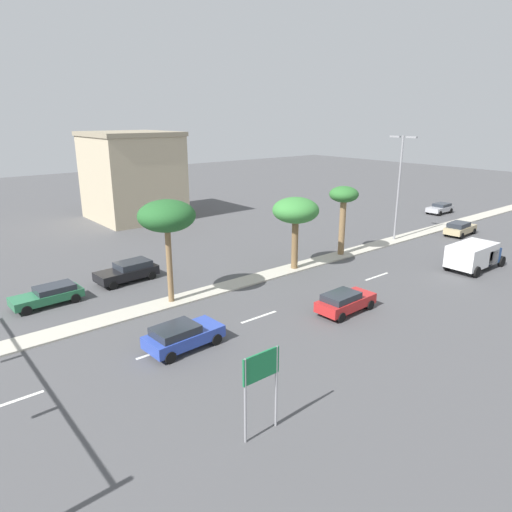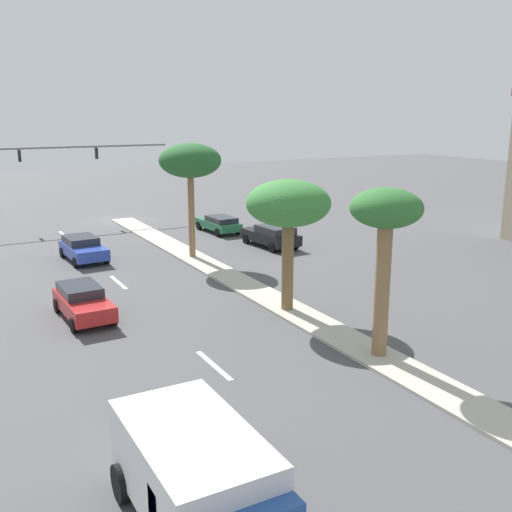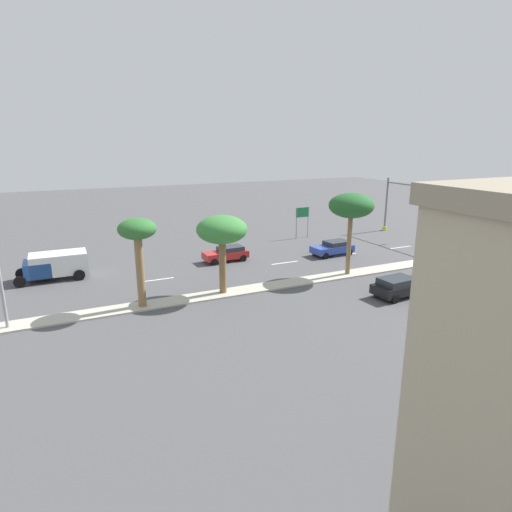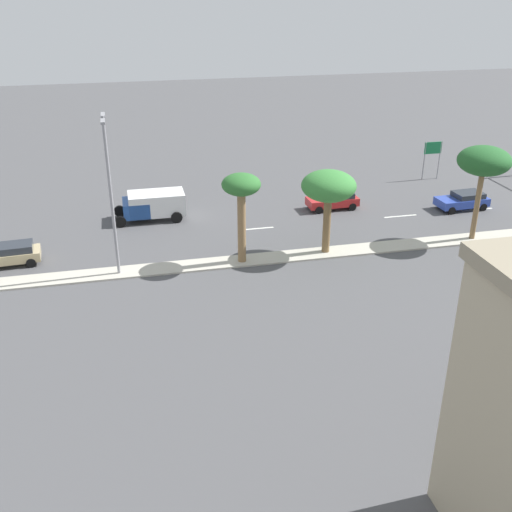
# 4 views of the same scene
# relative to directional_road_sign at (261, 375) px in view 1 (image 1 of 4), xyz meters

# --- Properties ---
(ground_plane) EXTENTS (160.00, 160.00, 0.00)m
(ground_plane) POSITION_rel_directional_road_sign_xyz_m (-14.13, 21.17, -2.65)
(ground_plane) COLOR #4C4C4F
(median_curb) EXTENTS (1.80, 83.32, 0.12)m
(median_curb) POSITION_rel_directional_road_sign_xyz_m (-14.13, 30.42, -2.59)
(median_curb) COLOR #B7B2A3
(median_curb) RESTS_ON ground
(lane_stripe_leading) EXTENTS (0.20, 2.80, 0.01)m
(lane_stripe_leading) POSITION_rel_directional_road_sign_xyz_m (-8.59, -7.23, -2.64)
(lane_stripe_leading) COLOR silver
(lane_stripe_leading) RESTS_ON ground
(lane_stripe_inboard) EXTENTS (0.20, 2.80, 0.01)m
(lane_stripe_inboard) POSITION_rel_directional_road_sign_xyz_m (-8.59, 0.11, -2.64)
(lane_stripe_inboard) COLOR silver
(lane_stripe_inboard) RESTS_ON ground
(lane_stripe_near) EXTENTS (0.20, 2.80, 0.01)m
(lane_stripe_near) POSITION_rel_directional_road_sign_xyz_m (-8.59, 7.01, -2.64)
(lane_stripe_near) COLOR silver
(lane_stripe_near) RESTS_ON ground
(lane_stripe_rear) EXTENTS (0.20, 2.80, 0.01)m
(lane_stripe_rear) POSITION_rel_directional_road_sign_xyz_m (-8.59, 19.05, -2.64)
(lane_stripe_rear) COLOR silver
(lane_stripe_rear) RESTS_ON ground
(directional_road_sign) EXTENTS (0.10, 1.74, 3.60)m
(directional_road_sign) POSITION_rel_directional_road_sign_xyz_m (0.00, 0.00, 0.00)
(directional_road_sign) COLOR gray
(directional_road_sign) RESTS_ON ground
(commercial_building) EXTENTS (10.58, 9.72, 10.35)m
(commercial_building) POSITION_rel_directional_road_sign_xyz_m (-40.79, 13.86, 2.54)
(commercial_building) COLOR tan
(commercial_building) RESTS_ON ground
(palm_tree_right) EXTENTS (3.72, 3.72, 6.90)m
(palm_tree_right) POSITION_rel_directional_road_sign_xyz_m (-14.14, 3.92, 3.26)
(palm_tree_right) COLOR olive
(palm_tree_right) RESTS_ON median_curb
(palm_tree_mid) EXTENTS (3.72, 3.72, 5.84)m
(palm_tree_mid) POSITION_rel_directional_road_sign_xyz_m (-14.00, 15.26, 2.18)
(palm_tree_mid) COLOR brown
(palm_tree_mid) RESTS_ON median_curb
(palm_tree_far) EXTENTS (2.55, 2.55, 6.14)m
(palm_tree_far) POSITION_rel_directional_road_sign_xyz_m (-14.24, 21.30, 2.49)
(palm_tree_far) COLOR olive
(palm_tree_far) RESTS_ON median_curb
(street_lamp_leading) EXTENTS (2.90, 0.24, 10.22)m
(street_lamp_leading) POSITION_rel_directional_road_sign_xyz_m (-14.25, 29.50, 3.43)
(street_lamp_leading) COLOR gray
(street_lamp_leading) RESTS_ON median_curb
(sedan_green_far) EXTENTS (2.05, 4.52, 1.26)m
(sedan_green_far) POSITION_rel_directional_road_sign_xyz_m (-19.01, -2.55, -1.95)
(sedan_green_far) COLOR #287047
(sedan_green_far) RESTS_ON ground
(sedan_blue_inboard) EXTENTS (2.25, 4.33, 1.42)m
(sedan_blue_inboard) POSITION_rel_directional_road_sign_xyz_m (-8.11, 1.22, -1.89)
(sedan_blue_inboard) COLOR #2D47AD
(sedan_blue_inboard) RESTS_ON ground
(sedan_silver_front) EXTENTS (1.93, 3.86, 1.28)m
(sedan_silver_front) POSITION_rel_directional_road_sign_xyz_m (-18.50, 45.59, -1.95)
(sedan_silver_front) COLOR #B2B2B7
(sedan_silver_front) RESTS_ON ground
(sedan_black_right) EXTENTS (2.31, 4.71, 1.47)m
(sedan_black_right) POSITION_rel_directional_road_sign_xyz_m (-20.03, 3.54, -1.86)
(sedan_black_right) COLOR black
(sedan_black_right) RESTS_ON ground
(sedan_tan_near) EXTENTS (2.14, 4.34, 1.44)m
(sedan_tan_near) POSITION_rel_directional_road_sign_xyz_m (-11.12, 36.61, -1.88)
(sedan_tan_near) COLOR tan
(sedan_tan_near) RESTS_ON ground
(sedan_red_rear) EXTENTS (1.99, 4.28, 1.40)m
(sedan_red_rear) POSITION_rel_directional_road_sign_xyz_m (-5.69, 11.74, -1.89)
(sedan_red_rear) COLOR red
(sedan_red_rear) RESTS_ON ground
(box_truck) EXTENTS (2.68, 5.57, 2.19)m
(box_truck) POSITION_rel_directional_road_sign_xyz_m (-4.76, 26.69, -1.42)
(box_truck) COLOR #234C99
(box_truck) RESTS_ON ground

